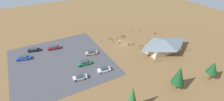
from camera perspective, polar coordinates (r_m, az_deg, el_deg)
The scene contains 27 objects.
ground at distance 72.80m, azimuth 3.69°, elevation 2.26°, with size 160.00×160.00×0.00m, color brown.
parking_lot_asphalt at distance 64.29m, azimuth -16.90°, elevation -3.52°, with size 33.62×35.53×0.05m, color #424247.
bike_pavilion at distance 69.05m, azimuth 17.09°, elevation 1.87°, with size 16.57×9.40×5.09m.
trash_bin at distance 78.44m, azimuth 3.73°, elevation 4.90°, with size 0.60×0.60×0.90m, color brown.
lot_sign at distance 71.29m, azimuth -3.39°, elevation 2.89°, with size 0.56×0.08×2.20m.
pine_center at distance 58.99m, azimuth 30.80°, elevation -4.92°, with size 3.20×3.20×6.70m.
pine_east at distance 41.90m, azimuth 6.87°, elevation -14.96°, with size 2.54×2.54×8.17m.
pine_mideast at distance 51.14m, azimuth 21.58°, elevation -7.70°, with size 3.63×3.63×7.83m.
bicycle_black_edge_north at distance 75.99m, azimuth -0.69°, elevation 4.00°, with size 1.49×1.10×0.87m.
bicycle_teal_mid_cluster at distance 76.22m, azimuth 1.56°, elevation 4.08°, with size 1.33×1.19×0.88m.
bicycle_purple_yard_front at distance 74.09m, azimuth 0.26°, elevation 3.23°, with size 0.74×1.58×0.86m.
bicycle_silver_yard_center at distance 76.85m, azimuth 3.79°, elevation 4.25°, with size 1.22×1.40×0.88m.
bicycle_yellow_edge_south at distance 71.48m, azimuth 9.88°, elevation 1.55°, with size 1.60×0.62×0.80m.
bicycle_white_near_sign at distance 84.36m, azimuth 6.57°, elevation 6.69°, with size 1.57×0.69×0.88m.
bicycle_red_near_porch at distance 77.95m, azimuth 2.93°, elevation 4.70°, with size 1.76×0.48×0.87m.
bicycle_green_yard_right at distance 85.10m, azimuth 9.42°, elevation 6.69°, with size 1.73×0.48×0.83m.
bicycle_blue_trailside at distance 72.15m, azimuth 7.10°, elevation 2.09°, with size 1.67×0.65×0.77m.
car_green_mid_lot at distance 60.25m, azimuth -9.25°, elevation -4.15°, with size 4.93×2.42×1.44m.
car_silver_end_stall at distance 54.44m, azimuth -10.71°, elevation -8.80°, with size 4.61×2.46×1.37m.
car_black_near_entry at distance 73.79m, azimuth -24.70°, elevation 0.24°, with size 4.81×2.90×1.32m.
car_blue_aisle_side at distance 70.04m, azimuth -27.55°, elevation -2.20°, with size 5.13×3.14×1.41m.
car_maroon_far_end at distance 72.37m, azimuth -18.88°, elevation 0.95°, with size 5.05×2.71×1.34m.
car_white_second_row at distance 56.58m, azimuth -2.67°, elevation -6.37°, with size 4.42×2.34×1.44m.
car_tan_back_corner at distance 65.60m, azimuth -6.93°, elevation -0.71°, with size 4.85×2.84×1.43m.
visitor_near_lot at distance 72.38m, azimuth 2.50°, elevation 2.93°, with size 0.38×0.40×1.73m.
visitor_at_bikes at distance 82.88m, azimuth 14.12°, elevation 5.80°, with size 0.36×0.36×1.63m.
visitor_by_pavilion at distance 71.10m, azimuth 5.57°, elevation 2.28°, with size 0.36×0.39×1.81m.
Camera 1 is at (34.93, 53.16, 35.41)m, focal length 27.25 mm.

